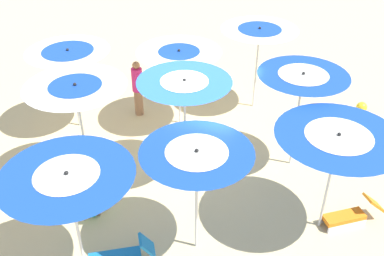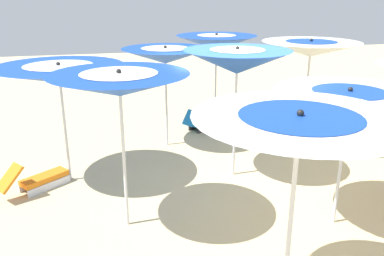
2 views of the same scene
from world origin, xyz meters
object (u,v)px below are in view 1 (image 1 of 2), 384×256
object	(u,v)px
beach_umbrella_8	(69,57)
lounger_0	(94,198)
beach_umbrella_4	(184,90)
lounger_1	(350,215)
beach_umbrella_1	(302,81)
beach_umbrella_3	(197,160)
beach_umbrella_5	(179,58)
beach_umbrella_0	(337,142)
beach_umbrella_2	(259,34)
beach_umbrella_7	(76,92)
beachgoer_0	(138,88)
beach_umbrella_6	(68,184)
beach_ball	(362,107)

from	to	relation	value
beach_umbrella_8	lounger_0	world-z (taller)	beach_umbrella_8
beach_umbrella_4	lounger_1	bearing A→B (deg)	86.73
beach_umbrella_1	beach_umbrella_3	size ratio (longest dim) A/B	1.05
beach_umbrella_8	beach_umbrella_5	bearing A→B (deg)	113.84
beach_umbrella_0	beach_umbrella_4	xyz separation A→B (m)	(-0.50, -3.16, 0.18)
beach_umbrella_0	beach_umbrella_5	world-z (taller)	beach_umbrella_0
beach_umbrella_5	beach_umbrella_4	bearing A→B (deg)	25.56
beach_umbrella_2	beach_umbrella_0	bearing A→B (deg)	30.91
beach_umbrella_3	lounger_1	bearing A→B (deg)	122.34
beach_umbrella_0	beach_umbrella_7	distance (m)	5.18
beach_umbrella_4	lounger_0	size ratio (longest dim) A/B	2.18
beach_umbrella_3	beachgoer_0	size ratio (longest dim) A/B	1.44
beach_umbrella_7	lounger_1	size ratio (longest dim) A/B	2.07
beach_umbrella_0	beach_umbrella_1	size ratio (longest dim) A/B	0.93
beach_umbrella_5	lounger_0	xyz separation A→B (m)	(3.71, -0.46, -1.73)
lounger_0	beach_umbrella_8	bearing A→B (deg)	17.02
beach_umbrella_8	lounger_0	size ratio (longest dim) A/B	1.95
beach_umbrella_6	beachgoer_0	bearing A→B (deg)	-162.99
beachgoer_0	lounger_1	bearing A→B (deg)	-140.76
beach_ball	beach_umbrella_1	bearing A→B (deg)	-24.97
beach_umbrella_0	beach_umbrella_6	bearing A→B (deg)	-53.20
lounger_0	beachgoer_0	distance (m)	3.85
beach_umbrella_0	lounger_1	bearing A→B (deg)	117.77
beach_umbrella_2	beach_umbrella_4	size ratio (longest dim) A/B	0.96
beach_umbrella_1	beach_umbrella_5	xyz separation A→B (m)	(-0.70, -3.18, -0.30)
lounger_0	beachgoer_0	bearing A→B (deg)	-9.33
beach_umbrella_5	beachgoer_0	bearing A→B (deg)	-90.35
beach_umbrella_4	beach_umbrella_2	bearing A→B (deg)	169.56
beachgoer_0	beach_umbrella_7	bearing A→B (deg)	154.60
beach_umbrella_3	lounger_0	bearing A→B (deg)	-95.97
lounger_0	beach_ball	size ratio (longest dim) A/B	3.83
beach_umbrella_0	beach_umbrella_2	xyz separation A→B (m)	(-4.15, -2.49, 0.14)
beach_umbrella_7	beachgoer_0	world-z (taller)	beach_umbrella_7
beach_umbrella_2	beachgoer_0	xyz separation A→B (m)	(1.61, -2.91, -1.37)
beach_umbrella_3	beach_ball	size ratio (longest dim) A/B	7.71
beach_umbrella_5	lounger_0	bearing A→B (deg)	-7.11
lounger_1	beach_umbrella_7	bearing A→B (deg)	-29.61
beach_umbrella_8	lounger_1	distance (m)	7.51
beach_umbrella_0	beach_ball	xyz separation A→B (m)	(-4.94, 0.49, -1.93)
beach_umbrella_6	lounger_1	size ratio (longest dim) A/B	2.01
beach_umbrella_3	beach_umbrella_6	size ratio (longest dim) A/B	0.96
beach_umbrella_0	beach_umbrella_4	bearing A→B (deg)	-98.92
beach_umbrella_2	beach_umbrella_3	distance (m)	5.59
beach_ball	beach_umbrella_6	bearing A→B (deg)	-28.71
beach_umbrella_5	beach_umbrella_6	xyz separation A→B (m)	(5.34, 0.38, 0.26)
beach_umbrella_3	lounger_1	xyz separation A→B (m)	(-1.71, 2.70, -1.91)
beach_umbrella_2	lounger_0	world-z (taller)	beach_umbrella_2
beach_umbrella_1	beachgoer_0	bearing A→B (deg)	-99.02
beach_umbrella_3	beach_umbrella_6	distance (m)	2.11
beach_umbrella_7	lounger_0	world-z (taller)	beach_umbrella_7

